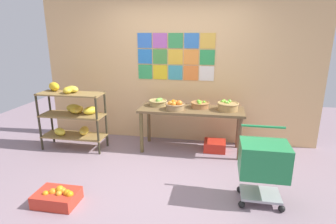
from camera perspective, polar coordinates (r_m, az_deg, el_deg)
ground at (r=3.89m, az=-1.85°, el=-14.03°), size 9.13×9.13×0.00m
back_wall_with_art at (r=4.95m, az=1.97°, el=10.31°), size 4.93×0.07×2.89m
banana_shelf_unit at (r=4.98m, az=-19.01°, el=0.09°), size 1.08×0.47×1.13m
display_table at (r=4.61m, az=4.81°, el=-0.37°), size 1.71×0.61×0.74m
fruit_basket_back_right at (r=4.48m, az=1.43°, el=1.37°), size 0.32×0.32×0.17m
fruit_basket_right at (r=4.74m, az=-2.08°, el=2.04°), size 0.31×0.31×0.13m
fruit_basket_left at (r=4.64m, az=6.61°, el=1.58°), size 0.31×0.31×0.13m
fruit_basket_back_left at (r=4.55m, az=12.25°, el=1.24°), size 0.34×0.34×0.16m
produce_crate_under_table at (r=4.82m, az=9.61°, el=-6.89°), size 0.36×0.33×0.17m
orange_crate_foreground at (r=3.64m, az=-21.85°, el=-15.95°), size 0.49×0.35×0.22m
shopping_cart at (r=3.40m, az=19.09°, el=-9.68°), size 0.54×0.47×0.88m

